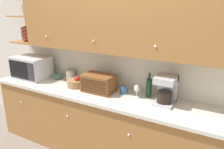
# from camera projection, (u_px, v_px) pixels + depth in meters

# --- Properties ---
(ground_plane) EXTENTS (24.00, 24.00, 0.00)m
(ground_plane) POSITION_uv_depth(u_px,v_px,m) (119.00, 143.00, 3.28)
(ground_plane) COLOR slate
(wall_back) EXTENTS (5.85, 0.06, 2.60)m
(wall_back) POSITION_uv_depth(u_px,v_px,m) (121.00, 58.00, 2.91)
(wall_back) COLOR silver
(wall_back) RESTS_ON ground_plane
(counter_unit) EXTENTS (3.47, 0.64, 0.91)m
(counter_unit) POSITION_uv_depth(u_px,v_px,m) (109.00, 126.00, 2.89)
(counter_unit) COLOR #A36B38
(counter_unit) RESTS_ON ground_plane
(backsplash_panel) EXTENTS (3.45, 0.01, 0.52)m
(backsplash_panel) POSITION_uv_depth(u_px,v_px,m) (119.00, 69.00, 2.92)
(backsplash_panel) COLOR silver
(backsplash_panel) RESTS_ON counter_unit
(upper_cabinets) EXTENTS (3.45, 0.37, 0.82)m
(upper_cabinets) POSITION_uv_depth(u_px,v_px,m) (126.00, 18.00, 2.50)
(upper_cabinets) COLOR #A36B38
(upper_cabinets) RESTS_ON backsplash_panel
(microwave) EXTENTS (0.55, 0.38, 0.33)m
(microwave) POSITION_uv_depth(u_px,v_px,m) (31.00, 67.00, 3.33)
(microwave) COLOR silver
(microwave) RESTS_ON counter_unit
(bowl_stack_on_counter) EXTENTS (0.15, 0.15, 0.07)m
(bowl_stack_on_counter) POSITION_uv_depth(u_px,v_px,m) (58.00, 76.00, 3.33)
(bowl_stack_on_counter) COLOR slate
(bowl_stack_on_counter) RESTS_ON counter_unit
(storage_canister) EXTENTS (0.14, 0.14, 0.16)m
(storage_canister) POSITION_uv_depth(u_px,v_px,m) (70.00, 75.00, 3.25)
(storage_canister) COLOR silver
(storage_canister) RESTS_ON counter_unit
(fruit_basket) EXTENTS (0.25, 0.25, 0.16)m
(fruit_basket) POSITION_uv_depth(u_px,v_px,m) (76.00, 83.00, 2.99)
(fruit_basket) COLOR #937047
(fruit_basket) RESTS_ON counter_unit
(bread_box) EXTENTS (0.40, 0.27, 0.23)m
(bread_box) POSITION_uv_depth(u_px,v_px,m) (99.00, 83.00, 2.80)
(bread_box) COLOR brown
(bread_box) RESTS_ON counter_unit
(mug) EXTENTS (0.09, 0.08, 0.10)m
(mug) POSITION_uv_depth(u_px,v_px,m) (124.00, 90.00, 2.75)
(mug) COLOR #38669E
(mug) RESTS_ON counter_unit
(wine_glass) EXTENTS (0.07, 0.07, 0.17)m
(wine_glass) POSITION_uv_depth(u_px,v_px,m) (137.00, 89.00, 2.61)
(wine_glass) COLOR silver
(wine_glass) RESTS_ON counter_unit
(wine_bottle) EXTENTS (0.07, 0.07, 0.30)m
(wine_bottle) POSITION_uv_depth(u_px,v_px,m) (149.00, 86.00, 2.63)
(wine_bottle) COLOR #19381E
(wine_bottle) RESTS_ON counter_unit
(coffee_maker) EXTENTS (0.22, 0.26, 0.33)m
(coffee_maker) POSITION_uv_depth(u_px,v_px,m) (166.00, 89.00, 2.45)
(coffee_maker) COLOR #B7B7BC
(coffee_maker) RESTS_ON counter_unit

